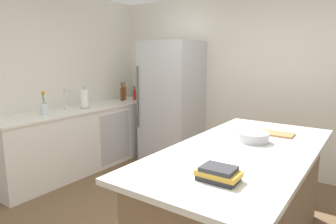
{
  "coord_description": "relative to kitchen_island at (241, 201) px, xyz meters",
  "views": [
    {
      "loc": [
        1.44,
        -2.08,
        1.68
      ],
      "look_at": [
        -0.65,
        0.9,
        1.0
      ],
      "focal_mm": 31.84,
      "sensor_mm": 36.0,
      "label": 1
    }
  ],
  "objects": [
    {
      "name": "kitchen_island",
      "position": [
        0.0,
        0.0,
        0.0
      ],
      "size": [
        1.04,
        2.22,
        0.94
      ],
      "color": "#7A6047",
      "rests_on": "ground_plane"
    },
    {
      "name": "mixing_bowl",
      "position": [
        -0.0,
        0.24,
        0.5
      ],
      "size": [
        0.27,
        0.27,
        0.08
      ],
      "color": "#B2B5BA",
      "rests_on": "kitchen_island"
    },
    {
      "name": "syrup_bottle",
      "position": [
        -2.71,
        1.42,
        0.58
      ],
      "size": [
        0.06,
        0.06,
        0.31
      ],
      "color": "#5B3319",
      "rests_on": "counter_run_left"
    },
    {
      "name": "counter_run_left",
      "position": [
        -2.69,
        0.57,
        -0.01
      ],
      "size": [
        0.64,
        2.7,
        0.93
      ],
      "color": "silver",
      "rests_on": "ground_plane"
    },
    {
      "name": "gin_bottle",
      "position": [
        -2.63,
        1.72,
        0.58
      ],
      "size": [
        0.08,
        0.08,
        0.32
      ],
      "color": "#8CB79E",
      "rests_on": "counter_run_left"
    },
    {
      "name": "olive_oil_bottle",
      "position": [
        -2.66,
        1.81,
        0.56
      ],
      "size": [
        0.06,
        0.06,
        0.27
      ],
      "color": "olive",
      "rests_on": "counter_run_left"
    },
    {
      "name": "cutting_board",
      "position": [
        0.08,
        0.6,
        0.47
      ],
      "size": [
        0.35,
        0.2,
        0.02
      ],
      "color": "#9E7042",
      "rests_on": "kitchen_island"
    },
    {
      "name": "flower_vase",
      "position": [
        -2.7,
        -0.06,
        0.55
      ],
      "size": [
        0.1,
        0.1,
        0.31
      ],
      "color": "silver",
      "rests_on": "counter_run_left"
    },
    {
      "name": "wall_left",
      "position": [
        -3.05,
        -0.19,
        0.83
      ],
      "size": [
        0.1,
        6.0,
        2.6
      ],
      "primitive_type": "cube",
      "color": "silver",
      "rests_on": "ground_plane"
    },
    {
      "name": "sink_faucet",
      "position": [
        -2.74,
        0.31,
        0.61
      ],
      "size": [
        0.15,
        0.05,
        0.3
      ],
      "color": "silver",
      "rests_on": "counter_run_left"
    },
    {
      "name": "paper_towel_roll",
      "position": [
        -2.65,
        0.57,
        0.59
      ],
      "size": [
        0.14,
        0.14,
        0.31
      ],
      "color": "gray",
      "rests_on": "counter_run_left"
    },
    {
      "name": "cookbook_stack",
      "position": [
        0.11,
        -0.7,
        0.51
      ],
      "size": [
        0.26,
        0.16,
        0.09
      ],
      "color": "#2D2D33",
      "rests_on": "kitchen_island"
    },
    {
      "name": "hot_sauce_bottle",
      "position": [
        -2.61,
        1.63,
        0.55
      ],
      "size": [
        0.05,
        0.05,
        0.24
      ],
      "color": "red",
      "rests_on": "counter_run_left"
    },
    {
      "name": "wall_rear",
      "position": [
        -0.6,
        2.06,
        0.83
      ],
      "size": [
        6.0,
        0.1,
        2.6
      ],
      "primitive_type": "cube",
      "color": "silver",
      "rests_on": "ground_plane"
    },
    {
      "name": "vinegar_bottle",
      "position": [
        -2.74,
        1.52,
        0.58
      ],
      "size": [
        0.05,
        0.05,
        0.31
      ],
      "color": "#994C23",
      "rests_on": "counter_run_left"
    },
    {
      "name": "refrigerator",
      "position": [
        -1.82,
        1.63,
        0.48
      ],
      "size": [
        0.83,
        0.78,
        1.91
      ],
      "color": "#B7BABF",
      "rests_on": "ground_plane"
    }
  ]
}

